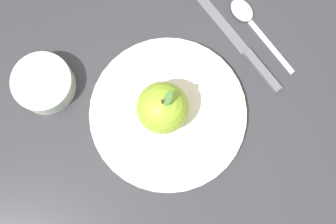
% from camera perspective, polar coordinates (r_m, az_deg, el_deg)
% --- Properties ---
extents(ground_plane, '(2.40, 2.40, 0.00)m').
position_cam_1_polar(ground_plane, '(0.67, 2.10, 1.60)').
color(ground_plane, '#2D2D33').
extents(dinner_plate, '(0.27, 0.27, 0.01)m').
position_cam_1_polar(dinner_plate, '(0.66, 0.00, -0.18)').
color(dinner_plate, silver).
rests_on(dinner_plate, ground_plane).
extents(apple, '(0.08, 0.08, 0.10)m').
position_cam_1_polar(apple, '(0.61, -0.78, 0.60)').
color(apple, '#8CB22D').
rests_on(apple, dinner_plate).
extents(side_bowl, '(0.10, 0.10, 0.04)m').
position_cam_1_polar(side_bowl, '(0.69, -17.78, 4.07)').
color(side_bowl, '#B2C6B2').
rests_on(side_bowl, ground_plane).
extents(knife, '(0.07, 0.23, 0.01)m').
position_cam_1_polar(knife, '(0.71, 11.08, 8.99)').
color(knife, '#59595E').
rests_on(knife, ground_plane).
extents(spoon, '(0.06, 0.17, 0.01)m').
position_cam_1_polar(spoon, '(0.73, 11.64, 13.31)').
color(spoon, silver).
rests_on(spoon, ground_plane).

